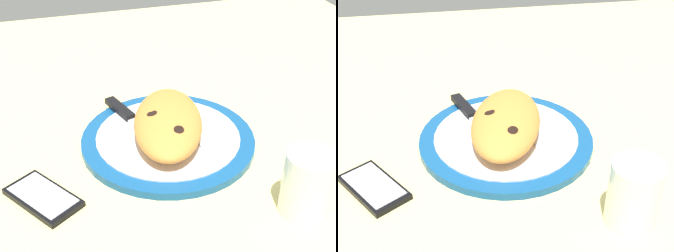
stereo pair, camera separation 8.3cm
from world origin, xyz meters
TOP-DOWN VIEW (x-y plane):
  - ground_plane at (0.00, 0.00)cm, footprint 150.00×150.00cm
  - plate at (0.00, 0.00)cm, footprint 31.77×31.77cm
  - calzone at (0.44, -0.07)cm, footprint 25.94×18.23cm
  - fork at (4.20, -5.85)cm, footprint 16.96×3.39cm
  - knife at (8.07, 5.79)cm, footprint 20.93×8.40cm
  - smartphone at (-9.36, 23.18)cm, footprint 13.90×12.33cm
  - water_glass at (-22.94, -14.50)cm, footprint 7.48×7.48cm

SIDE VIEW (x-z plane):
  - ground_plane at x=0.00cm, z-range -3.00..0.00cm
  - smartphone at x=-9.36cm, z-range -0.02..1.14cm
  - plate at x=0.00cm, z-range -0.04..1.69cm
  - fork at x=4.20cm, z-range 1.73..2.13cm
  - knife at x=8.07cm, z-range 1.62..2.82cm
  - water_glass at x=-22.94cm, z-range -0.73..9.61cm
  - calzone at x=0.44cm, z-range 1.75..7.21cm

